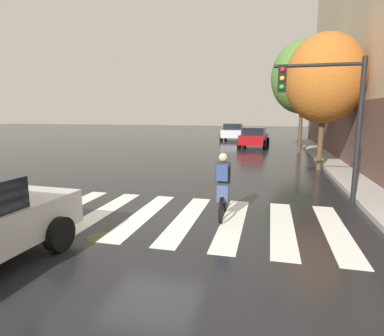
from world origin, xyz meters
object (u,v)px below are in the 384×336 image
traffic_light_near (329,106)px  street_tree_near (325,79)px  manhole_cover (102,237)px  sedan_mid (254,137)px  cyclist (223,186)px  street_tree_mid (303,77)px  sedan_far (233,131)px

traffic_light_near → street_tree_near: 6.21m
manhole_cover → sedan_mid: size_ratio=0.14×
cyclist → street_tree_mid: size_ratio=0.23×
manhole_cover → traffic_light_near: (5.07, 3.98, 2.86)m
sedan_mid → street_tree_mid: 5.92m
manhole_cover → sedan_mid: sedan_mid is taller
sedan_mid → traffic_light_near: traffic_light_near is taller
traffic_light_near → street_tree_mid: (0.38, 12.92, 2.13)m
sedan_mid → traffic_light_near: 16.01m
manhole_cover → sedan_far: bearing=90.2°
traffic_light_near → street_tree_mid: size_ratio=0.57×
sedan_mid → traffic_light_near: (2.81, -15.63, 2.05)m
street_tree_near → street_tree_mid: bearing=92.7°
manhole_cover → sedan_far: 26.04m
street_tree_near → street_tree_mid: street_tree_mid is taller
traffic_light_near → sedan_far: bearing=103.2°
sedan_far → manhole_cover: bearing=-89.8°
cyclist → traffic_light_near: 3.96m
cyclist → traffic_light_near: size_ratio=0.41×
cyclist → street_tree_mid: street_tree_mid is taller
sedan_far → street_tree_near: (5.86, -16.02, 3.35)m
manhole_cover → street_tree_near: bearing=60.0°
sedan_far → traffic_light_near: bearing=-76.8°
manhole_cover → traffic_light_near: 7.05m
manhole_cover → street_tree_near: size_ratio=0.10×
street_tree_mid → manhole_cover: bearing=-107.9°
manhole_cover → sedan_mid: 19.75m
cyclist → street_tree_mid: bearing=78.3°
sedan_far → street_tree_mid: bearing=-58.8°
manhole_cover → traffic_light_near: size_ratio=0.15×
cyclist → traffic_light_near: bearing=37.1°
cyclist → sedan_mid: bearing=90.3°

